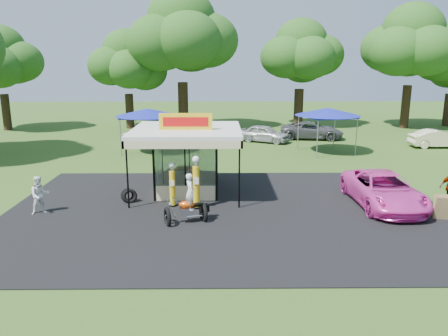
% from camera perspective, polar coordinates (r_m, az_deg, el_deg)
% --- Properties ---
extents(ground, '(120.00, 120.00, 0.00)m').
position_cam_1_polar(ground, '(18.05, 0.56, -7.79)').
color(ground, '#37581B').
rests_on(ground, ground).
extents(asphalt_apron, '(20.00, 14.00, 0.04)m').
position_cam_1_polar(asphalt_apron, '(19.92, 0.44, -5.64)').
color(asphalt_apron, black).
rests_on(asphalt_apron, ground).
extents(gas_station_kiosk, '(5.40, 5.40, 4.18)m').
position_cam_1_polar(gas_station_kiosk, '(22.38, -4.81, 1.16)').
color(gas_station_kiosk, white).
rests_on(gas_station_kiosk, ground).
extents(gas_pump_left, '(0.40, 0.40, 2.15)m').
position_cam_1_polar(gas_pump_left, '(20.43, -6.76, -2.28)').
color(gas_pump_left, black).
rests_on(gas_pump_left, ground).
extents(gas_pump_right, '(0.47, 0.47, 2.50)m').
position_cam_1_polar(gas_pump_right, '(20.00, -3.64, -2.05)').
color(gas_pump_right, black).
rests_on(gas_pump_right, ground).
extents(motorcycle, '(1.96, 1.40, 2.22)m').
position_cam_1_polar(motorcycle, '(18.36, -4.64, -4.60)').
color(motorcycle, black).
rests_on(motorcycle, ground).
extents(spare_tires, '(0.90, 0.70, 0.72)m').
position_cam_1_polar(spare_tires, '(21.52, -12.32, -3.56)').
color(spare_tires, black).
rests_on(spare_tires, ground).
extents(a_frame_sign, '(0.64, 0.64, 1.07)m').
position_cam_1_polar(a_frame_sign, '(20.91, 26.52, -4.67)').
color(a_frame_sign, '#593819').
rests_on(a_frame_sign, ground).
extents(kiosk_car, '(2.82, 1.13, 0.96)m').
position_cam_1_polar(kiosk_car, '(24.82, -4.39, -0.68)').
color(kiosk_car, gold).
rests_on(kiosk_car, ground).
extents(pink_sedan, '(2.78, 5.75, 1.58)m').
position_cam_1_polar(pink_sedan, '(21.77, 20.09, -2.69)').
color(pink_sedan, '#F542BA').
rests_on(pink_sedan, ground).
extents(spectator_west, '(1.07, 1.01, 1.73)m').
position_cam_1_polar(spectator_west, '(21.04, -22.91, -3.27)').
color(spectator_west, white).
rests_on(spectator_west, ground).
extents(bg_car_a, '(4.30, 2.77, 1.34)m').
position_cam_1_polar(bg_car_a, '(36.25, -9.87, 3.99)').
color(bg_car_a, white).
rests_on(bg_car_a, ground).
extents(bg_car_b, '(5.47, 2.84, 1.51)m').
position_cam_1_polar(bg_car_b, '(36.14, -6.58, 4.22)').
color(bg_car_b, '#B9380E').
rests_on(bg_car_b, ground).
extents(bg_car_c, '(4.58, 3.53, 1.46)m').
position_cam_1_polar(bg_car_c, '(37.32, 5.32, 4.50)').
color(bg_car_c, '#A8A9AD').
rests_on(bg_car_c, ground).
extents(bg_car_d, '(5.80, 3.33, 1.52)m').
position_cam_1_polar(bg_car_d, '(39.51, 11.39, 4.84)').
color(bg_car_d, '#4F4F51').
rests_on(bg_car_d, ground).
extents(bg_car_e, '(4.31, 1.51, 1.42)m').
position_cam_1_polar(bg_car_e, '(38.66, 26.11, 3.46)').
color(bg_car_e, beige).
rests_on(bg_car_e, ground).
extents(tent_west, '(4.70, 4.70, 3.29)m').
position_cam_1_polar(tent_west, '(33.11, -10.00, 7.12)').
color(tent_west, gray).
rests_on(tent_west, ground).
extents(tent_east, '(4.79, 4.79, 3.35)m').
position_cam_1_polar(tent_east, '(33.40, 13.38, 7.11)').
color(tent_east, gray).
rests_on(tent_east, ground).
extents(oak_far_a, '(8.42, 8.42, 9.98)m').
position_cam_1_polar(oak_far_a, '(48.73, -27.14, 11.86)').
color(oak_far_a, black).
rests_on(oak_far_a, ground).
extents(oak_far_b, '(8.11, 8.11, 9.68)m').
position_cam_1_polar(oak_far_b, '(45.97, -12.49, 12.76)').
color(oak_far_b, black).
rests_on(oak_far_b, ground).
extents(oak_far_c, '(11.28, 11.28, 13.29)m').
position_cam_1_polar(oak_far_c, '(44.47, -5.53, 15.91)').
color(oak_far_c, black).
rests_on(oak_far_c, ground).
extents(oak_far_d, '(9.10, 9.10, 10.84)m').
position_cam_1_polar(oak_far_d, '(47.30, 9.94, 13.78)').
color(oak_far_d, black).
rests_on(oak_far_d, ground).
extents(oak_far_e, '(10.19, 10.19, 12.13)m').
position_cam_1_polar(oak_far_e, '(48.79, 23.23, 13.88)').
color(oak_far_e, black).
rests_on(oak_far_e, ground).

